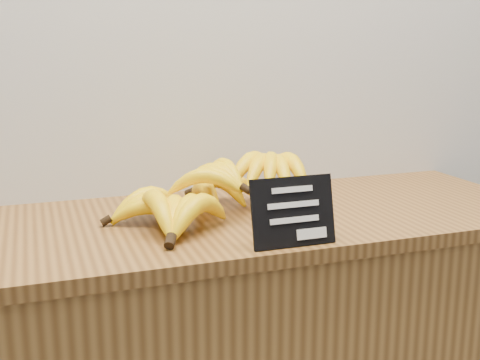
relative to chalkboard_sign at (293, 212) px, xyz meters
name	(u,v)px	position (x,y,z in m)	size (l,w,h in m)	color
counter_top	(233,221)	(-0.04, 0.23, -0.08)	(1.45, 0.54, 0.03)	brown
chalkboard_sign	(293,212)	(0.00, 0.00, 0.00)	(0.16, 0.01, 0.13)	black
banana_pile	(208,193)	(-0.09, 0.24, -0.01)	(0.52, 0.38, 0.12)	yellow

